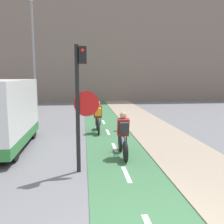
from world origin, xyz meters
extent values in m
cube|color=white|center=(0.00, 3.00, 0.02)|extent=(0.12, 1.10, 0.00)
cube|color=white|center=(0.00, 5.50, 0.02)|extent=(0.12, 1.10, 0.00)
cube|color=white|center=(0.00, 8.00, 0.02)|extent=(0.12, 1.10, 0.00)
cube|color=white|center=(0.00, 10.50, 0.02)|extent=(0.12, 1.10, 0.00)
cube|color=white|center=(0.00, 13.00, 0.02)|extent=(0.12, 1.10, 0.00)
cube|color=slate|center=(0.00, 24.38, 5.41)|extent=(60.00, 5.00, 10.81)
cylinder|color=black|center=(-1.25, 3.39, 1.70)|extent=(0.11, 0.11, 3.39)
cube|color=black|center=(-1.10, 3.39, 3.12)|extent=(0.20, 0.20, 0.44)
sphere|color=red|center=(-1.10, 3.28, 3.23)|extent=(0.09, 0.09, 0.09)
cone|color=red|center=(-1.02, 3.38, 1.87)|extent=(0.67, 0.01, 0.67)
cone|color=silver|center=(-1.02, 3.39, 1.87)|extent=(0.60, 0.02, 0.60)
cylinder|color=gray|center=(-4.68, 16.09, 3.97)|extent=(0.14, 0.14, 7.93)
cylinder|color=black|center=(0.14, 4.01, 0.32)|extent=(0.07, 0.64, 0.64)
cylinder|color=black|center=(0.14, 5.08, 0.32)|extent=(0.07, 0.64, 0.64)
cylinder|color=navy|center=(0.14, 4.75, 0.49)|extent=(0.04, 0.68, 0.40)
cylinder|color=navy|center=(0.14, 4.26, 0.50)|extent=(0.04, 0.35, 0.42)
cylinder|color=navy|center=(0.14, 4.59, 0.69)|extent=(0.04, 0.99, 0.07)
cylinder|color=navy|center=(0.14, 4.22, 0.31)|extent=(0.04, 0.41, 0.05)
cylinder|color=black|center=(0.14, 5.08, 0.72)|extent=(0.46, 0.03, 0.03)
cube|color=maroon|center=(0.14, 4.47, 0.98)|extent=(0.36, 0.31, 0.59)
sphere|color=tan|center=(0.14, 4.51, 1.36)|extent=(0.22, 0.22, 0.22)
cylinder|color=#232328|center=(0.04, 4.44, 0.55)|extent=(0.04, 0.07, 0.40)
cylinder|color=#232328|center=(0.24, 4.44, 0.55)|extent=(0.04, 0.07, 0.40)
cube|color=#28282D|center=(0.14, 4.29, 1.00)|extent=(0.28, 0.23, 0.39)
cylinder|color=black|center=(-0.45, 7.57, 0.32)|extent=(0.07, 0.64, 0.64)
cylinder|color=black|center=(-0.45, 8.62, 0.32)|extent=(0.07, 0.64, 0.64)
cylinder|color=black|center=(-0.45, 8.30, 0.49)|extent=(0.04, 0.67, 0.40)
cylinder|color=black|center=(-0.45, 7.81, 0.50)|extent=(0.04, 0.35, 0.42)
cylinder|color=black|center=(-0.45, 8.14, 0.69)|extent=(0.04, 0.97, 0.07)
cylinder|color=black|center=(-0.45, 7.77, 0.31)|extent=(0.04, 0.40, 0.05)
cylinder|color=black|center=(-0.45, 8.62, 0.72)|extent=(0.46, 0.03, 0.03)
cube|color=maroon|center=(-0.45, 8.02, 0.98)|extent=(0.36, 0.31, 0.59)
sphere|color=tan|center=(-0.45, 8.06, 1.36)|extent=(0.22, 0.22, 0.22)
cylinder|color=#232328|center=(-0.55, 7.99, 0.55)|extent=(0.04, 0.07, 0.40)
cylinder|color=#232328|center=(-0.35, 7.99, 0.55)|extent=(0.04, 0.07, 0.40)
cube|color=orange|center=(-0.45, 7.84, 1.00)|extent=(0.28, 0.23, 0.39)
cube|color=black|center=(-4.19, 8.06, 1.73)|extent=(1.92, 0.04, 0.70)
cylinder|color=black|center=(-3.23, 7.31, 0.35)|extent=(0.18, 0.70, 0.70)
cylinder|color=black|center=(-3.23, 4.45, 0.35)|extent=(0.18, 0.70, 0.70)
camera|label=1|loc=(-1.10, -3.19, 2.61)|focal=40.00mm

